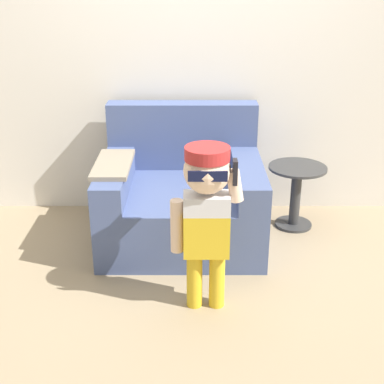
{
  "coord_description": "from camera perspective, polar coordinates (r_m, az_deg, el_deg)",
  "views": [
    {
      "loc": [
        -0.01,
        -3.31,
        1.81
      ],
      "look_at": [
        -0.01,
        -0.3,
        0.54
      ],
      "focal_mm": 50.0,
      "sensor_mm": 36.0,
      "label": 1
    }
  ],
  "objects": [
    {
      "name": "ground_plane",
      "position": [
        3.77,
        0.15,
        -5.75
      ],
      "size": [
        10.0,
        10.0,
        0.0
      ],
      "primitive_type": "plane",
      "color": "#998466"
    },
    {
      "name": "armchair",
      "position": [
        3.79,
        -1.19,
        -0.52
      ],
      "size": [
        1.12,
        1.0,
        0.89
      ],
      "color": "#475684",
      "rests_on": "ground_plane"
    },
    {
      "name": "person_child",
      "position": [
        2.85,
        1.48,
        -1.29
      ],
      "size": [
        0.39,
        0.29,
        0.96
      ],
      "color": "gold",
      "rests_on": "ground_plane"
    },
    {
      "name": "wall_back",
      "position": [
        4.04,
        0.13,
        15.7
      ],
      "size": [
        10.0,
        0.05,
        2.6
      ],
      "color": "silver",
      "rests_on": "ground_plane"
    },
    {
      "name": "side_table",
      "position": [
        4.01,
        10.96,
        0.17
      ],
      "size": [
        0.42,
        0.42,
        0.47
      ],
      "color": "#333333",
      "rests_on": "ground_plane"
    }
  ]
}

